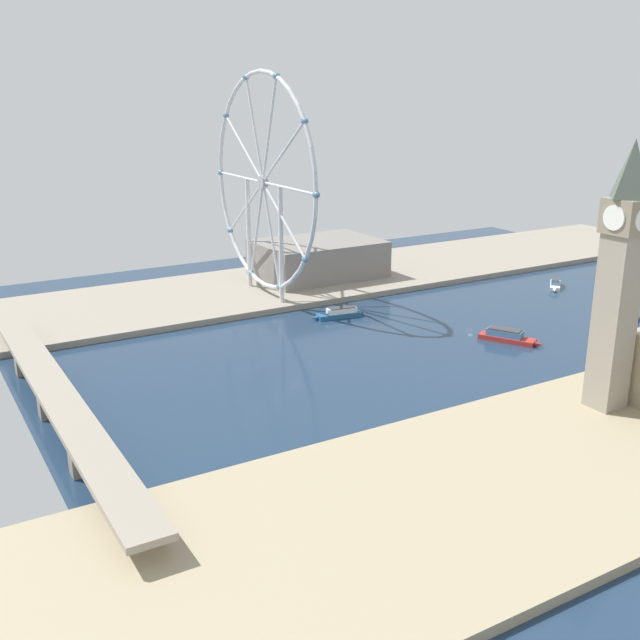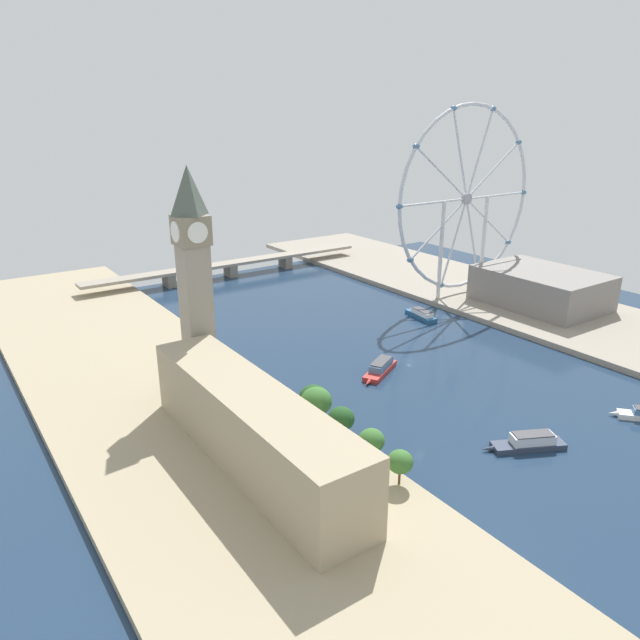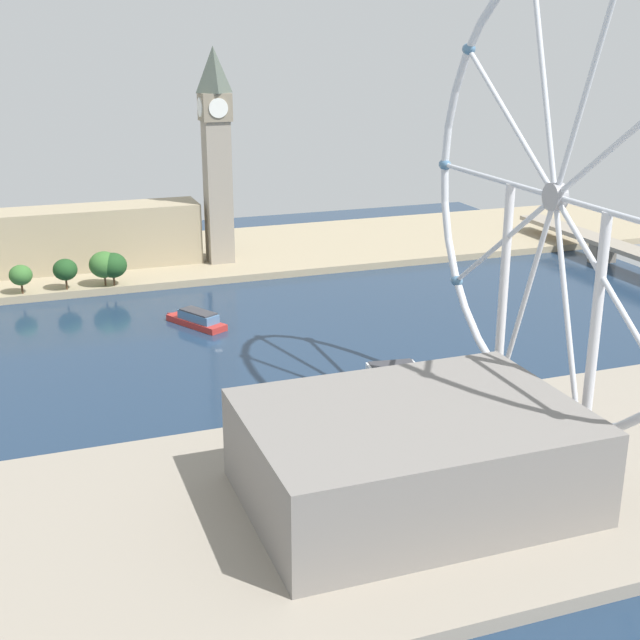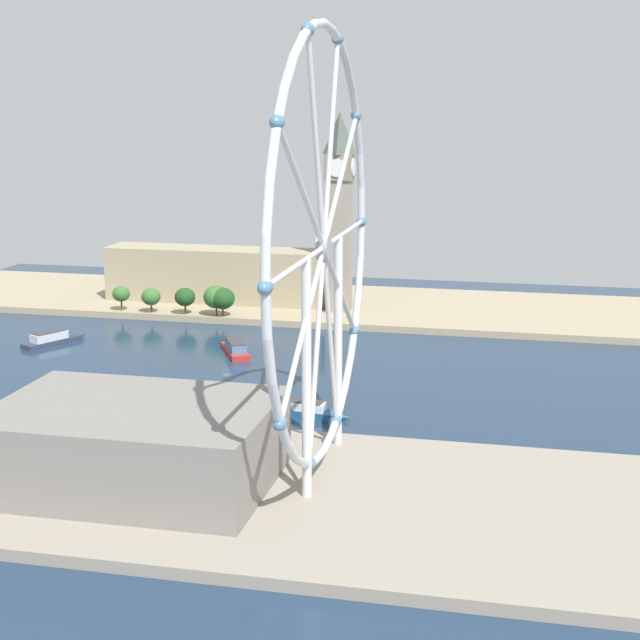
{
  "view_description": "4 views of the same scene",
  "coord_description": "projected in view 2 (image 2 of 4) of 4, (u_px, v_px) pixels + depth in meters",
  "views": [
    {
      "loc": [
        -251.97,
        231.23,
        109.03
      ],
      "look_at": [
        16.97,
        72.61,
        11.79
      ],
      "focal_mm": 41.82,
      "sensor_mm": 36.0,
      "label": 1
    },
    {
      "loc": [
        -184.6,
        -190.72,
        112.21
      ],
      "look_at": [
        -11.94,
        58.27,
        6.23
      ],
      "focal_mm": 33.27,
      "sensor_mm": 36.0,
      "label": 2
    },
    {
      "loc": [
        266.58,
        -60.23,
        98.77
      ],
      "look_at": [
        21.06,
        28.63,
        11.68
      ],
      "focal_mm": 48.3,
      "sensor_mm": 36.0,
      "label": 3
    },
    {
      "loc": [
        334.49,
        110.92,
        99.29
      ],
      "look_at": [
        3.99,
        37.39,
        21.58
      ],
      "focal_mm": 53.94,
      "sensor_mm": 36.0,
      "label": 4
    }
  ],
  "objects": [
    {
      "name": "parliament_block",
      "position": [
        252.0,
        427.0,
        192.2
      ],
      "size": [
        22.0,
        109.23,
        25.97
      ],
      "primitive_type": "cube",
      "color": "tan",
      "rests_on": "riverbank_left"
    },
    {
      "name": "ground_plane",
      "position": [
        410.0,
        360.0,
        284.28
      ],
      "size": [
        399.97,
        399.97,
        0.0
      ],
      "primitive_type": "plane",
      "color": "#1E334C"
    },
    {
      "name": "riverside_hall",
      "position": [
        541.0,
        288.0,
        354.47
      ],
      "size": [
        49.89,
        70.06,
        20.88
      ],
      "primitive_type": "cube",
      "color": "gray",
      "rests_on": "riverbank_right"
    },
    {
      "name": "tour_boat_3",
      "position": [
        380.0,
        368.0,
        269.98
      ],
      "size": [
        27.95,
        18.27,
        5.71
      ],
      "rotation": [
        0.0,
        0.0,
        3.64
      ],
      "color": "#B22D28",
      "rests_on": "ground_plane"
    },
    {
      "name": "tour_boat_2",
      "position": [
        421.0,
        314.0,
        342.89
      ],
      "size": [
        9.61,
        27.34,
        5.18
      ],
      "rotation": [
        0.0,
        0.0,
        1.43
      ],
      "color": "#235684",
      "rests_on": "ground_plane"
    },
    {
      "name": "riverbank_left",
      "position": [
        183.0,
        426.0,
        221.93
      ],
      "size": [
        90.0,
        520.0,
        3.0
      ],
      "primitive_type": "cube",
      "color": "tan",
      "rests_on": "ground_plane"
    },
    {
      "name": "clock_tower",
      "position": [
        194.0,
        278.0,
        234.66
      ],
      "size": [
        13.26,
        13.26,
        91.14
      ],
      "color": "gray",
      "rests_on": "riverbank_left"
    },
    {
      "name": "ferris_wheel",
      "position": [
        466.0,
        200.0,
        362.41
      ],
      "size": [
        114.36,
        3.2,
        115.53
      ],
      "color": "silver",
      "rests_on": "riverbank_right"
    },
    {
      "name": "tree_row_embankment",
      "position": [
        334.0,
        414.0,
        210.53
      ],
      "size": [
        12.39,
        59.91,
        13.92
      ],
      "color": "#513823",
      "rests_on": "riverbank_left"
    },
    {
      "name": "tour_boat_1",
      "position": [
        529.0,
        442.0,
        209.23
      ],
      "size": [
        29.27,
        17.76,
        5.74
      ],
      "rotation": [
        0.0,
        0.0,
        2.68
      ],
      "color": "#2D384C",
      "rests_on": "ground_plane"
    },
    {
      "name": "river_bridge",
      "position": [
        230.0,
        265.0,
        428.53
      ],
      "size": [
        211.97,
        12.4,
        10.52
      ],
      "color": "gray",
      "rests_on": "ground_plane"
    },
    {
      "name": "riverbank_right",
      "position": [
        555.0,
        314.0,
        345.63
      ],
      "size": [
        90.0,
        520.0,
        3.0
      ],
      "primitive_type": "cube",
      "color": "gray",
      "rests_on": "ground_plane"
    }
  ]
}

